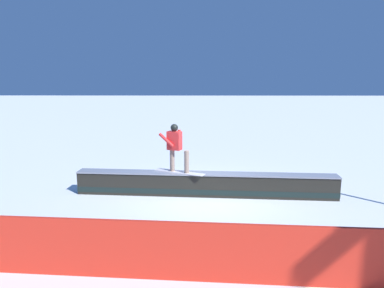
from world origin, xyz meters
The scene contains 4 objects.
ground_plane centered at (0.00, 0.00, 0.00)m, with size 120.00×120.00×0.00m, color white.
grind_box centered at (0.00, 0.00, 0.32)m, with size 7.70×0.98×0.70m.
snowboarder centered at (0.87, -0.10, 1.48)m, with size 1.54×0.87×1.44m.
safety_fence centered at (0.00, 4.33, 0.54)m, with size 13.49×0.06×1.08m, color red.
Camera 1 is at (0.29, 9.55, 3.44)m, focal length 31.39 mm.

